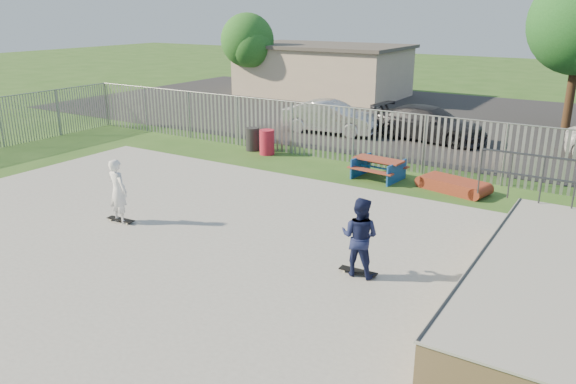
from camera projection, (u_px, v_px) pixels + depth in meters
The scene contains 16 objects.
ground at pixel (154, 238), 13.70m from camera, with size 120.00×120.00×0.00m, color #2C531C.
concrete_slab at pixel (153, 236), 13.67m from camera, with size 15.00×12.00×0.15m, color gray.
fence at pixel (288, 163), 16.57m from camera, with size 26.04×16.02×2.00m.
picnic_table at pixel (378, 169), 18.41m from camera, with size 1.73×1.48×0.68m.
funbox at pixel (453, 185), 17.21m from camera, with size 1.99×1.31×0.37m.
trash_bin_red at pixel (267, 142), 21.45m from camera, with size 0.57×0.57×0.95m, color #AF1B31.
trash_bin_grey at pixel (253, 139), 22.07m from camera, with size 0.54×0.54×0.90m, color black.
parking_lot at pixel (420, 117), 28.97m from camera, with size 40.00×18.00×0.02m, color black.
car_silver at pixel (331, 117), 24.99m from camera, with size 1.51×4.32×1.42m, color silver.
car_dark at pixel (429, 123), 23.67m from camera, with size 1.98×4.86×1.41m, color black.
building at pixel (322, 70), 35.74m from camera, with size 10.40×6.40×3.20m.
tree_left at pixel (247, 40), 34.95m from camera, with size 3.32×3.32×5.13m.
skateboard_a at pixel (358, 272), 11.52m from camera, with size 0.81×0.24×0.08m.
skateboard_b at pixel (121, 220), 14.35m from camera, with size 0.81×0.25×0.08m.
skater_navy at pixel (360, 237), 11.28m from camera, with size 0.80×0.63×1.65m, color #141B40.
skater_white at pixel (118, 191), 14.10m from camera, with size 0.60×0.40×1.65m, color white.
Camera 1 is at (9.53, -8.96, 5.35)m, focal length 35.00 mm.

